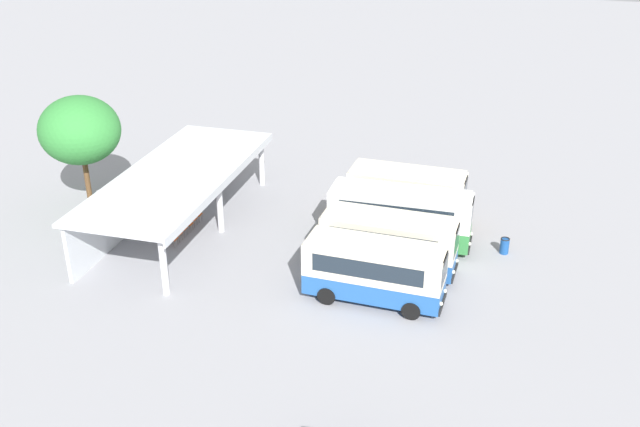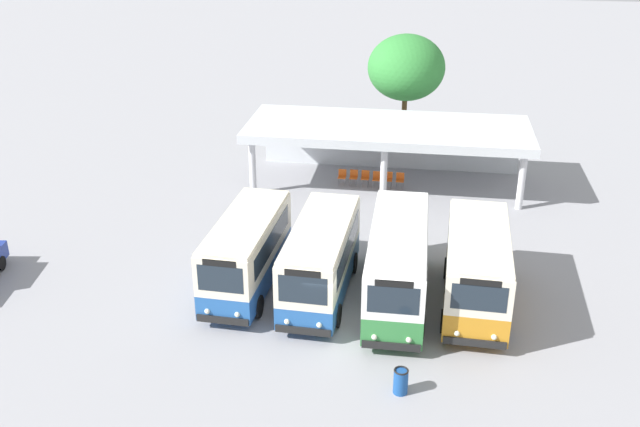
% 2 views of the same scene
% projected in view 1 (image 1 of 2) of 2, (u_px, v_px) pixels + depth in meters
% --- Properties ---
extents(ground_plane, '(180.00, 180.00, 0.00)m').
position_uv_depth(ground_plane, '(434.00, 266.00, 37.86)').
color(ground_plane, '#939399').
extents(city_bus_nearest_orange, '(2.45, 6.80, 3.11)m').
position_uv_depth(city_bus_nearest_orange, '(375.00, 269.00, 34.08)').
color(city_bus_nearest_orange, black).
rests_on(city_bus_nearest_orange, ground).
extents(city_bus_second_in_row, '(2.48, 7.02, 3.09)m').
position_uv_depth(city_bus_second_in_row, '(389.00, 241.00, 36.69)').
color(city_bus_second_in_row, black).
rests_on(city_bus_second_in_row, ground).
extents(city_bus_middle_cream, '(2.32, 7.83, 3.22)m').
position_uv_depth(city_bus_middle_cream, '(400.00, 215.00, 39.29)').
color(city_bus_middle_cream, black).
rests_on(city_bus_middle_cream, ground).
extents(city_bus_fourth_amber, '(2.63, 6.87, 3.15)m').
position_uv_depth(city_bus_fourth_amber, '(407.00, 193.00, 41.97)').
color(city_bus_fourth_amber, black).
rests_on(city_bus_fourth_amber, ground).
extents(terminal_canopy, '(15.27, 5.96, 3.40)m').
position_uv_depth(terminal_canopy, '(168.00, 183.00, 41.01)').
color(terminal_canopy, silver).
rests_on(terminal_canopy, ground).
extents(waiting_chair_end_by_column, '(0.45, 0.45, 0.86)m').
position_uv_depth(waiting_chair_end_by_column, '(171.00, 238.00, 39.59)').
color(waiting_chair_end_by_column, slate).
rests_on(waiting_chair_end_by_column, ground).
extents(waiting_chair_second_from_end, '(0.45, 0.45, 0.86)m').
position_uv_depth(waiting_chair_second_from_end, '(176.00, 232.00, 40.15)').
color(waiting_chair_second_from_end, slate).
rests_on(waiting_chair_second_from_end, ground).
extents(waiting_chair_middle_seat, '(0.45, 0.45, 0.86)m').
position_uv_depth(waiting_chair_middle_seat, '(181.00, 227.00, 40.70)').
color(waiting_chair_middle_seat, slate).
rests_on(waiting_chair_middle_seat, ground).
extents(waiting_chair_fourth_seat, '(0.45, 0.45, 0.86)m').
position_uv_depth(waiting_chair_fourth_seat, '(187.00, 223.00, 41.24)').
color(waiting_chair_fourth_seat, slate).
rests_on(waiting_chair_fourth_seat, ground).
extents(waiting_chair_fifth_seat, '(0.45, 0.45, 0.86)m').
position_uv_depth(waiting_chair_fifth_seat, '(191.00, 218.00, 41.80)').
color(waiting_chair_fifth_seat, slate).
rests_on(waiting_chair_fifth_seat, ground).
extents(waiting_chair_far_end_seat, '(0.45, 0.45, 0.86)m').
position_uv_depth(waiting_chair_far_end_seat, '(196.00, 213.00, 42.35)').
color(waiting_chair_far_end_seat, slate).
rests_on(waiting_chair_far_end_seat, ground).
extents(roadside_tree_behind_canopy, '(4.71, 4.71, 7.09)m').
position_uv_depth(roadside_tree_behind_canopy, '(80.00, 130.00, 41.89)').
color(roadside_tree_behind_canopy, brown).
rests_on(roadside_tree_behind_canopy, ground).
extents(litter_bin_apron, '(0.49, 0.49, 0.90)m').
position_uv_depth(litter_bin_apron, '(505.00, 246.00, 38.88)').
color(litter_bin_apron, '#19478C').
rests_on(litter_bin_apron, ground).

